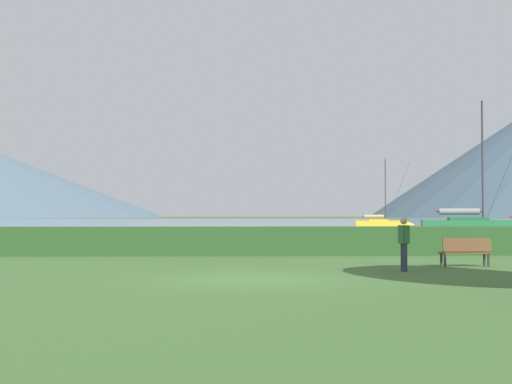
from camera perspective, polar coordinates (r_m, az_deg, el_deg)
ground_plane at (r=18.82m, az=-0.26°, el=-7.10°), size 1000.00×1000.00×0.00m
harbor_water at (r=155.75m, az=-1.90°, el=-2.45°), size 320.00×246.00×0.00m
hedge_line at (r=29.76m, az=-0.95°, el=-3.99°), size 80.00×1.20×1.21m
sailboat_slip_1 at (r=86.44m, az=10.16°, el=-2.55°), size 7.25×3.06×8.41m
sailboat_slip_4 at (r=57.64m, az=17.37°, el=-2.70°), size 9.45×4.32×10.64m
park_bench_near_path at (r=24.35m, az=16.62°, el=-4.57°), size 1.68×0.58×0.95m
person_standing_walker at (r=21.82m, az=11.88°, el=-3.77°), size 0.36×0.57×1.65m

